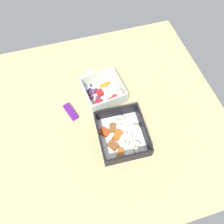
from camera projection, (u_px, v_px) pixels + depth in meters
table_surface at (110, 114)px, 81.12cm from camera, size 80.00×80.00×2.00cm
pasta_container at (122, 135)px, 74.04cm from camera, size 18.12×16.07×5.50cm
fruit_bowl at (103, 92)px, 82.48cm from camera, size 14.88×15.26×5.50cm
candy_bar at (71, 112)px, 79.79cm from camera, size 7.40×4.54×1.20cm
paper_cup_liner at (91, 75)px, 87.57cm from camera, size 3.77×3.77×2.03cm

